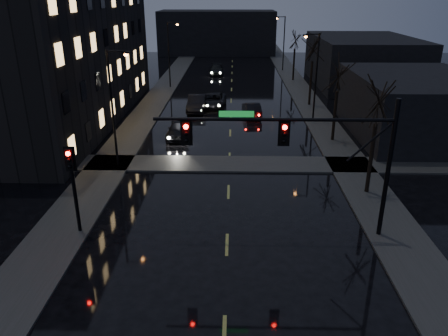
# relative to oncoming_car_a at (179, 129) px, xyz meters

# --- Properties ---
(sidewalk_left) EXTENTS (3.00, 140.00, 0.12)m
(sidewalk_left) POSITION_rel_oncoming_car_a_xyz_m (-4.26, 10.27, -0.68)
(sidewalk_left) COLOR #2D2D2B
(sidewalk_left) RESTS_ON ground
(sidewalk_right) EXTENTS (3.00, 140.00, 0.12)m
(sidewalk_right) POSITION_rel_oncoming_car_a_xyz_m (12.74, 10.27, -0.68)
(sidewalk_right) COLOR #2D2D2B
(sidewalk_right) RESTS_ON ground
(sidewalk_cross) EXTENTS (40.00, 3.00, 0.12)m
(sidewalk_cross) POSITION_rel_oncoming_car_a_xyz_m (4.24, -6.23, -0.68)
(sidewalk_cross) COLOR #2D2D2B
(sidewalk_cross) RESTS_ON ground
(apartment_block) EXTENTS (12.00, 30.00, 12.00)m
(apartment_block) POSITION_rel_oncoming_car_a_xyz_m (-12.26, 5.27, 5.26)
(apartment_block) COLOR black
(apartment_block) RESTS_ON ground
(commercial_right_near) EXTENTS (10.00, 14.00, 5.00)m
(commercial_right_near) POSITION_rel_oncoming_car_a_xyz_m (19.74, 1.27, 1.76)
(commercial_right_near) COLOR black
(commercial_right_near) RESTS_ON ground
(commercial_right_far) EXTENTS (12.00, 18.00, 6.00)m
(commercial_right_far) POSITION_rel_oncoming_car_a_xyz_m (21.24, 23.27, 2.26)
(commercial_right_far) COLOR black
(commercial_right_far) RESTS_ON ground
(far_block) EXTENTS (22.00, 10.00, 8.00)m
(far_block) POSITION_rel_oncoming_car_a_xyz_m (1.24, 53.27, 3.26)
(far_block) COLOR black
(far_block) RESTS_ON ground
(signal_mast) EXTENTS (11.11, 0.41, 7.00)m
(signal_mast) POSITION_rel_oncoming_car_a_xyz_m (8.09, -15.73, 4.13)
(signal_mast) COLOR black
(signal_mast) RESTS_ON ground
(signal_pole_left) EXTENTS (0.35, 0.41, 4.53)m
(signal_pole_left) POSITION_rel_oncoming_car_a_xyz_m (-3.26, -15.73, 2.27)
(signal_pole_left) COLOR black
(signal_pole_left) RESTS_ON ground
(tree_near) EXTENTS (3.52, 3.52, 8.08)m
(tree_near) POSITION_rel_oncoming_car_a_xyz_m (12.64, -10.73, 5.48)
(tree_near) COLOR black
(tree_near) RESTS_ON ground
(tree_mid_a) EXTENTS (3.30, 3.30, 7.58)m
(tree_mid_a) POSITION_rel_oncoming_car_a_xyz_m (12.64, -0.73, 5.08)
(tree_mid_a) COLOR black
(tree_mid_a) RESTS_ON ground
(tree_mid_b) EXTENTS (3.74, 3.74, 8.59)m
(tree_mid_b) POSITION_rel_oncoming_car_a_xyz_m (12.64, 11.27, 5.87)
(tree_mid_b) COLOR black
(tree_mid_b) RESTS_ON ground
(tree_far) EXTENTS (3.43, 3.43, 7.88)m
(tree_far) POSITION_rel_oncoming_car_a_xyz_m (12.64, 25.27, 5.32)
(tree_far) COLOR black
(tree_far) RESTS_ON ground
(streetlight_l_near) EXTENTS (1.53, 0.28, 8.00)m
(streetlight_l_near) POSITION_rel_oncoming_car_a_xyz_m (-3.34, -6.73, 4.03)
(streetlight_l_near) COLOR black
(streetlight_l_near) RESTS_ON ground
(streetlight_l_far) EXTENTS (1.53, 0.28, 8.00)m
(streetlight_l_far) POSITION_rel_oncoming_car_a_xyz_m (-3.34, 20.27, 4.03)
(streetlight_l_far) COLOR black
(streetlight_l_far) RESTS_ON ground
(streetlight_r_mid) EXTENTS (1.53, 0.28, 8.00)m
(streetlight_r_mid) POSITION_rel_oncoming_car_a_xyz_m (11.83, 5.27, 4.03)
(streetlight_r_mid) COLOR black
(streetlight_r_mid) RESTS_ON ground
(streetlight_r_far) EXTENTS (1.53, 0.28, 8.00)m
(streetlight_r_far) POSITION_rel_oncoming_car_a_xyz_m (11.83, 33.27, 4.03)
(streetlight_r_far) COLOR black
(streetlight_r_far) RESTS_ON ground
(oncoming_car_a) EXTENTS (2.07, 4.47, 1.48)m
(oncoming_car_a) POSITION_rel_oncoming_car_a_xyz_m (0.00, 0.00, 0.00)
(oncoming_car_a) COLOR black
(oncoming_car_a) RESTS_ON ground
(oncoming_car_b) EXTENTS (1.81, 4.87, 1.59)m
(oncoming_car_b) POSITION_rel_oncoming_car_a_xyz_m (0.76, 8.74, 0.05)
(oncoming_car_b) COLOR black
(oncoming_car_b) RESTS_ON ground
(oncoming_car_c) EXTENTS (2.62, 5.14, 1.39)m
(oncoming_car_c) POSITION_rel_oncoming_car_a_xyz_m (2.44, 10.41, -0.05)
(oncoming_car_c) COLOR black
(oncoming_car_c) RESTS_ON ground
(oncoming_car_d) EXTENTS (2.03, 4.80, 1.38)m
(oncoming_car_d) POSITION_rel_oncoming_car_a_xyz_m (1.96, 29.85, -0.05)
(oncoming_car_d) COLOR black
(oncoming_car_d) RESTS_ON ground
(lead_car) EXTENTS (1.91, 4.28, 1.36)m
(lead_car) POSITION_rel_oncoming_car_a_xyz_m (6.29, 6.79, -0.06)
(lead_car) COLOR black
(lead_car) RESTS_ON ground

